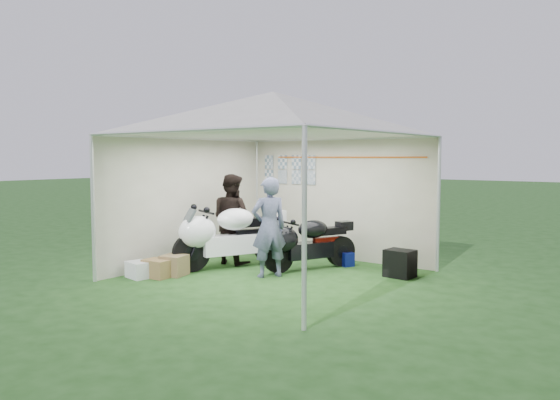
# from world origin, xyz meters

# --- Properties ---
(ground) EXTENTS (80.00, 80.00, 0.00)m
(ground) POSITION_xyz_m (0.00, 0.00, 0.00)
(ground) COLOR #1C4616
(ground) RESTS_ON ground
(canopy_tent) EXTENTS (5.66, 5.66, 3.00)m
(canopy_tent) POSITION_xyz_m (-0.00, 0.03, 2.58)
(canopy_tent) COLOR silver
(canopy_tent) RESTS_ON ground
(motorcycle_white) EXTENTS (1.15, 2.07, 1.08)m
(motorcycle_white) POSITION_xyz_m (-1.05, 0.02, 0.60)
(motorcycle_white) COLOR black
(motorcycle_white) RESTS_ON ground
(motorcycle_black) EXTENTS (0.95, 1.69, 0.89)m
(motorcycle_black) POSITION_xyz_m (0.15, 0.72, 0.50)
(motorcycle_black) COLOR black
(motorcycle_black) RESTS_ON ground
(paddock_stand) EXTENTS (0.39, 0.33, 0.25)m
(paddock_stand) POSITION_xyz_m (0.48, 1.48, 0.13)
(paddock_stand) COLOR #1522AF
(paddock_stand) RESTS_ON ground
(person_dark_jacket) EXTENTS (0.81, 0.64, 1.65)m
(person_dark_jacket) POSITION_xyz_m (-1.27, 0.39, 0.82)
(person_dark_jacket) COLOR black
(person_dark_jacket) RESTS_ON ground
(person_blue_jacket) EXTENTS (0.64, 0.71, 1.63)m
(person_blue_jacket) POSITION_xyz_m (-0.03, -0.08, 0.81)
(person_blue_jacket) COLOR slate
(person_blue_jacket) RESTS_ON ground
(equipment_box) EXTENTS (0.47, 0.39, 0.45)m
(equipment_box) POSITION_xyz_m (1.68, 1.20, 0.22)
(equipment_box) COLOR black
(equipment_box) RESTS_ON ground
(crate_0) EXTENTS (0.44, 0.37, 0.26)m
(crate_0) POSITION_xyz_m (-1.66, -1.41, 0.13)
(crate_0) COLOR silver
(crate_0) RESTS_ON ground
(crate_1) EXTENTS (0.46, 0.46, 0.34)m
(crate_1) POSITION_xyz_m (-1.34, -0.95, 0.17)
(crate_1) COLOR olive
(crate_1) RESTS_ON ground
(crate_2) EXTENTS (0.34, 0.29, 0.24)m
(crate_2) POSITION_xyz_m (-1.55, -0.81, 0.12)
(crate_2) COLOR white
(crate_2) RESTS_ON ground
(crate_3) EXTENTS (0.46, 0.35, 0.29)m
(crate_3) POSITION_xyz_m (-1.44, -1.22, 0.15)
(crate_3) COLOR olive
(crate_3) RESTS_ON ground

